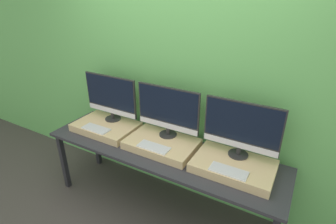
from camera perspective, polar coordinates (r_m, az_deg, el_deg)
name	(u,v)px	position (r m, az deg, el deg)	size (l,w,h in m)	color
wall_back	(180,80)	(2.58, 2.60, 6.95)	(8.00, 0.04, 2.60)	#66B75B
workbench	(160,155)	(2.55, -1.74, -9.25)	(2.35, 0.64, 0.73)	#2D2D33
wooden_riser_left	(106,127)	(2.90, -13.34, -3.13)	(0.66, 0.43, 0.08)	#D6B77F
monitor_left	(111,96)	(2.85, -12.37, 3.36)	(0.64, 0.17, 0.50)	#282828
keyboard_left	(96,129)	(2.79, -15.40, -3.50)	(0.30, 0.13, 0.01)	silver
wooden_riser_center	(162,144)	(2.52, -1.37, -6.95)	(0.66, 0.43, 0.08)	#D6B77F
monitor_center	(168,110)	(2.47, -0.02, 0.46)	(0.64, 0.17, 0.50)	#282828
keyboard_center	(154,147)	(2.40, -3.16, -7.61)	(0.30, 0.13, 0.01)	silver
wooden_riser_right	(233,166)	(2.30, 14.04, -11.32)	(0.66, 0.43, 0.08)	#D6B77F
monitor_right	(242,127)	(2.24, 15.74, -3.25)	(0.64, 0.17, 0.50)	#282828
keyboard_right	(229,171)	(2.16, 13.04, -12.39)	(0.30, 0.13, 0.01)	silver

